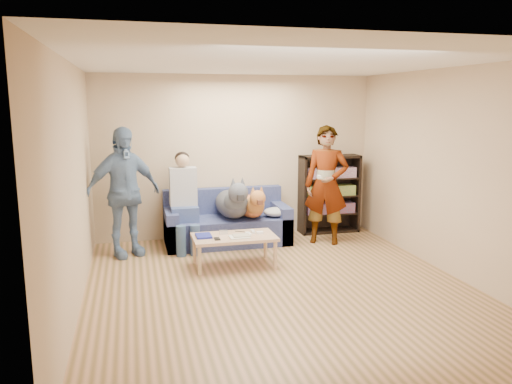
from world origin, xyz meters
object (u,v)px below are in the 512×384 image
object	(u,v)px
notebook_blue	(204,236)
dog_gray	(233,202)
bookshelf	(329,192)
person_seated	(184,197)
person_standing_right	(326,185)
camera_silver	(224,232)
sofa	(227,225)
person_standing_left	(123,192)
dog_tan	(252,205)
coffee_table	(234,239)

from	to	relation	value
notebook_blue	dog_gray	size ratio (longest dim) A/B	0.20
bookshelf	notebook_blue	bearing A→B (deg)	-149.98
person_seated	bookshelf	world-z (taller)	person_seated
person_standing_right	bookshelf	world-z (taller)	person_standing_right
camera_silver	sofa	size ratio (longest dim) A/B	0.06
person_seated	bookshelf	distance (m)	2.49
bookshelf	dog_gray	bearing A→B (deg)	-166.95
notebook_blue	person_seated	size ratio (longest dim) A/B	0.18
person_seated	bookshelf	size ratio (longest dim) A/B	1.13
person_seated	bookshelf	bearing A→B (deg)	8.33
person_standing_left	notebook_blue	bearing A→B (deg)	-61.01
person_standing_left	sofa	distance (m)	1.69
person_standing_right	dog_tan	size ratio (longest dim) A/B	1.59
person_standing_right	camera_silver	bearing A→B (deg)	-131.82
sofa	coffee_table	distance (m)	1.16
sofa	person_seated	size ratio (longest dim) A/B	1.29
notebook_blue	person_standing_left	bearing A→B (deg)	141.81
dog_tan	coffee_table	size ratio (longest dim) A/B	1.05
camera_silver	dog_gray	size ratio (longest dim) A/B	0.09
person_standing_right	camera_silver	xyz separation A→B (m)	(-1.73, -0.65, -0.47)
person_standing_right	notebook_blue	xyz separation A→B (m)	(-2.01, -0.72, -0.48)
camera_silver	coffee_table	xyz separation A→B (m)	(0.12, -0.12, -0.07)
person_standing_right	camera_silver	world-z (taller)	person_standing_right
person_standing_left	camera_silver	size ratio (longest dim) A/B	16.75
person_standing_left	bookshelf	size ratio (longest dim) A/B	1.42
person_standing_left	sofa	bearing A→B (deg)	-11.48
coffee_table	notebook_blue	bearing A→B (deg)	172.87
person_standing_left	person_seated	bearing A→B (deg)	-11.08
person_standing_right	coffee_table	distance (m)	1.87
person_seated	dog_gray	xyz separation A→B (m)	(0.73, -0.04, -0.10)
bookshelf	person_standing_right	bearing A→B (deg)	-116.25
dog_gray	bookshelf	world-z (taller)	bookshelf
person_standing_left	bookshelf	distance (m)	3.38
dog_tan	coffee_table	xyz separation A→B (m)	(-0.47, -0.95, -0.25)
dog_gray	person_standing_right	bearing A→B (deg)	-8.63
sofa	camera_silver	bearing A→B (deg)	-102.86
notebook_blue	sofa	distance (m)	1.23
dog_tan	coffee_table	distance (m)	1.09
person_standing_left	camera_silver	xyz separation A→B (m)	(1.29, -0.73, -0.48)
dog_gray	coffee_table	size ratio (longest dim) A/B	1.16
person_standing_right	coffee_table	size ratio (longest dim) A/B	1.66
notebook_blue	camera_silver	world-z (taller)	camera_silver
sofa	coffee_table	bearing A→B (deg)	-95.74
person_seated	dog_gray	world-z (taller)	person_seated
notebook_blue	dog_tan	xyz separation A→B (m)	(0.87, 0.90, 0.19)
notebook_blue	dog_gray	distance (m)	1.13
dog_gray	bookshelf	bearing A→B (deg)	13.05
sofa	dog_tan	xyz separation A→B (m)	(0.36, -0.21, 0.34)
dog_gray	bookshelf	distance (m)	1.78
notebook_blue	sofa	bearing A→B (deg)	64.95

